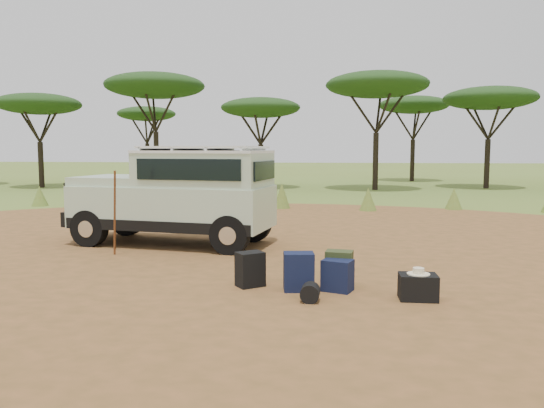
# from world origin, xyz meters

# --- Properties ---
(ground) EXTENTS (140.00, 140.00, 0.00)m
(ground) POSITION_xyz_m (0.00, 0.00, 0.00)
(ground) COLOR olive
(ground) RESTS_ON ground
(dirt_clearing) EXTENTS (23.00, 23.00, 0.01)m
(dirt_clearing) POSITION_xyz_m (0.00, 0.00, 0.00)
(dirt_clearing) COLOR #925A2F
(dirt_clearing) RESTS_ON ground
(grass_fringe) EXTENTS (36.60, 1.60, 0.90)m
(grass_fringe) POSITION_xyz_m (0.12, 8.67, 0.40)
(grass_fringe) COLOR olive
(grass_fringe) RESTS_ON ground
(acacia_treeline) EXTENTS (46.70, 13.20, 6.26)m
(acacia_treeline) POSITION_xyz_m (0.75, 19.81, 4.87)
(acacia_treeline) COLOR black
(acacia_treeline) RESTS_ON ground
(safari_vehicle) EXTENTS (4.69, 2.48, 2.17)m
(safari_vehicle) POSITION_xyz_m (-1.61, 1.47, 1.05)
(safari_vehicle) COLOR #B6CCAE
(safari_vehicle) RESTS_ON ground
(walking_staff) EXTENTS (0.22, 0.31, 1.70)m
(walking_staff) POSITION_xyz_m (-2.50, 0.07, 0.85)
(walking_staff) COLOR brown
(walking_staff) RESTS_ON ground
(backpack_black) EXTENTS (0.49, 0.47, 0.54)m
(backpack_black) POSITION_xyz_m (0.50, -1.95, 0.27)
(backpack_black) COLOR black
(backpack_black) RESTS_ON ground
(backpack_navy) EXTENTS (0.49, 0.38, 0.58)m
(backpack_navy) POSITION_xyz_m (1.26, -2.12, 0.29)
(backpack_navy) COLOR #131F3D
(backpack_navy) RESTS_ON ground
(backpack_olive) EXTENTS (0.44, 0.35, 0.56)m
(backpack_olive) POSITION_xyz_m (1.86, -1.81, 0.28)
(backpack_olive) COLOR #3C421E
(backpack_olive) RESTS_ON ground
(duffel_navy) EXTENTS (0.51, 0.45, 0.48)m
(duffel_navy) POSITION_xyz_m (1.83, -2.07, 0.24)
(duffel_navy) COLOR #131F3D
(duffel_navy) RESTS_ON ground
(hard_case) EXTENTS (0.52, 0.37, 0.37)m
(hard_case) POSITION_xyz_m (2.95, -2.41, 0.18)
(hard_case) COLOR black
(hard_case) RESTS_ON ground
(stuff_sack) EXTENTS (0.28, 0.28, 0.27)m
(stuff_sack) POSITION_xyz_m (1.45, -2.68, 0.13)
(stuff_sack) COLOR black
(stuff_sack) RESTS_ON ground
(safari_hat) EXTENTS (0.32, 0.32, 0.09)m
(safari_hat) POSITION_xyz_m (2.95, -2.41, 0.40)
(safari_hat) COLOR beige
(safari_hat) RESTS_ON hard_case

